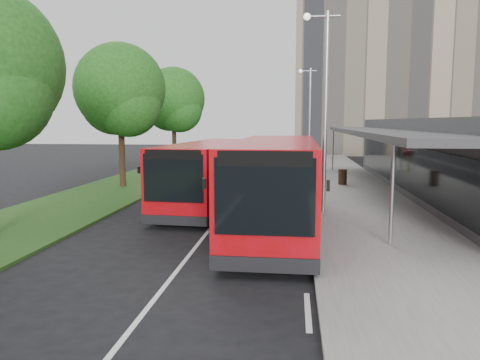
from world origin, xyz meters
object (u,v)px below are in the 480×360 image
object	(u,v)px
tree_mid	(120,95)
bollard	(325,163)
lamp_post_far	(309,111)
bus_main	(276,184)
car_near	(280,149)
car_far	(266,147)
tree_far	(174,103)
litter_bin	(343,177)
bus_second	(210,174)
lamp_post_near	(324,100)

from	to	relation	value
tree_mid	bollard	size ratio (longest dim) A/B	7.35
lamp_post_far	bus_main	bearing A→B (deg)	-94.44
lamp_post_far	car_near	distance (m)	16.42
tree_mid	car_far	xyz separation A→B (m)	(6.27, 35.29, -4.85)
bus_main	car_far	xyz separation A→B (m)	(-3.09, 45.07, -1.11)
bus_main	car_near	distance (m)	38.42
tree_far	lamp_post_far	world-z (taller)	tree_far
tree_mid	lamp_post_far	distance (m)	17.09
lamp_post_far	car_near	bearing A→B (deg)	100.14
litter_bin	bollard	xyz separation A→B (m)	(-0.52, 8.35, 0.12)
bus_second	car_near	xyz separation A→B (m)	(2.13, 34.02, -0.85)
tree_mid	litter_bin	size ratio (longest dim) A/B	9.24
bollard	car_near	world-z (taller)	car_near
bus_second	car_near	size ratio (longest dim) A/B	2.76
lamp_post_near	bollard	distance (m)	17.62
lamp_post_far	litter_bin	size ratio (longest dim) A/B	8.88
bus_main	car_far	distance (m)	45.19
tree_mid	litter_bin	world-z (taller)	tree_mid
lamp_post_near	tree_mid	bearing A→B (deg)	147.64
tree_far	lamp_post_far	xyz separation A→B (m)	(11.13, 0.95, -0.66)
litter_bin	lamp_post_far	bearing A→B (deg)	98.74
tree_mid	car_far	distance (m)	36.17
bus_main	car_far	size ratio (longest dim) A/B	3.56
bus_second	car_near	distance (m)	34.10
tree_far	lamp_post_far	size ratio (longest dim) A/B	1.04
bollard	lamp_post_far	bearing A→B (deg)	112.68
litter_bin	car_far	xyz separation A→B (m)	(-6.58, 33.58, -0.08)
lamp_post_near	car_far	distance (m)	42.83
tree_far	bollard	world-z (taller)	tree_far
tree_far	car_far	distance (m)	24.60
tree_mid	lamp_post_far	bearing A→B (deg)	49.32
lamp_post_near	bus_second	distance (m)	6.12
litter_bin	car_far	world-z (taller)	litter_bin
lamp_post_near	lamp_post_far	world-z (taller)	same
lamp_post_near	car_near	xyz separation A→B (m)	(-2.80, 35.66, -4.08)
bus_main	car_far	world-z (taller)	bus_main
lamp_post_near	lamp_post_far	xyz separation A→B (m)	(0.00, 20.00, 0.00)
bus_main	car_far	bearing A→B (deg)	94.50
tree_far	car_near	size ratio (longest dim) A/B	2.21
bus_second	tree_far	bearing A→B (deg)	114.01
lamp_post_far	car_far	size ratio (longest dim) A/B	2.52
bus_second	car_far	size ratio (longest dim) A/B	3.27
car_near	lamp_post_near	bearing A→B (deg)	-84.49
bollard	car_near	bearing A→B (deg)	102.19
bus_main	lamp_post_near	bearing A→B (deg)	57.68
tree_mid	car_near	world-z (taller)	tree_mid
lamp_post_near	car_far	world-z (taller)	lamp_post_near
tree_mid	car_near	bearing A→B (deg)	73.77
tree_mid	litter_bin	xyz separation A→B (m)	(12.86, 1.71, -4.78)
tree_far	litter_bin	world-z (taller)	tree_far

